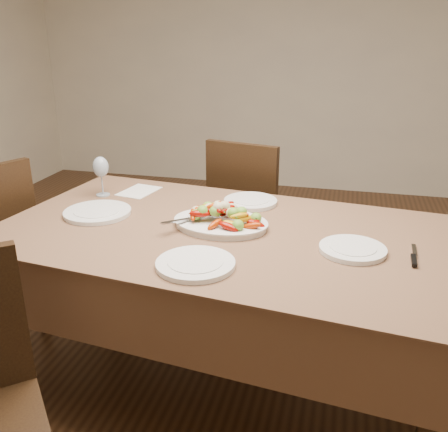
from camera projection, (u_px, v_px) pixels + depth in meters
floor at (190, 361)px, 2.44m from camera, size 6.00×6.00×0.00m
wall_back at (285, 42)px, 4.66m from camera, size 5.00×0.02×2.80m
dining_table at (224, 312)px, 2.15m from camera, size 1.95×1.25×0.76m
chair_far at (254, 216)px, 2.98m from camera, size 0.50×0.50×0.95m
serving_platter at (221, 224)px, 2.05m from camera, size 0.41×0.33×0.02m
roasted_vegetables at (221, 211)px, 2.03m from camera, size 0.34×0.25×0.09m
serving_spoon at (202, 217)px, 2.02m from camera, size 0.26×0.21×0.03m
plate_left at (98, 212)px, 2.19m from camera, size 0.29×0.29×0.02m
plate_right at (353, 249)px, 1.82m from camera, size 0.24×0.24×0.02m
plate_far at (250, 202)px, 2.32m from camera, size 0.25×0.25×0.02m
plate_near at (195, 264)px, 1.71m from camera, size 0.27×0.27×0.02m
wine_glass at (101, 175)px, 2.40m from camera, size 0.08×0.08×0.20m
menu_card at (139, 191)px, 2.50m from camera, size 0.19×0.23×0.00m
table_knife at (414, 256)px, 1.77m from camera, size 0.02×0.20×0.01m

